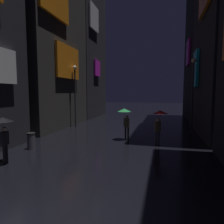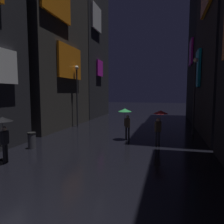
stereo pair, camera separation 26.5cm
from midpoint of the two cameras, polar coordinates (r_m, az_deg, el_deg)
building_left_mid at (r=20.66m, az=-18.62°, el=24.02°), size 4.25×8.85×19.63m
building_left_far at (r=27.58m, az=-8.62°, el=17.39°), size 4.25×7.54×17.69m
building_right_far at (r=27.14m, az=25.55°, el=24.71°), size 4.25×8.14×24.60m
pedestrian_far_right_green at (r=13.37m, az=3.21°, el=-0.94°), size 0.90×0.90×2.12m
pedestrian_midstreet_centre_red at (r=12.33m, az=12.79°, el=-1.63°), size 0.90×0.90×2.12m
pedestrian_foreground_left_black at (r=10.07m, az=-29.34°, el=-3.82°), size 0.90×0.90×2.12m
streetlamp_right_far at (r=16.30m, az=21.64°, el=6.55°), size 0.36×0.36×5.74m
streetlamp_left_far at (r=18.73m, az=-10.91°, el=6.48°), size 0.36×0.36×5.62m
trash_bin at (r=12.30m, az=-22.66°, el=-7.62°), size 0.46×0.46×0.93m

